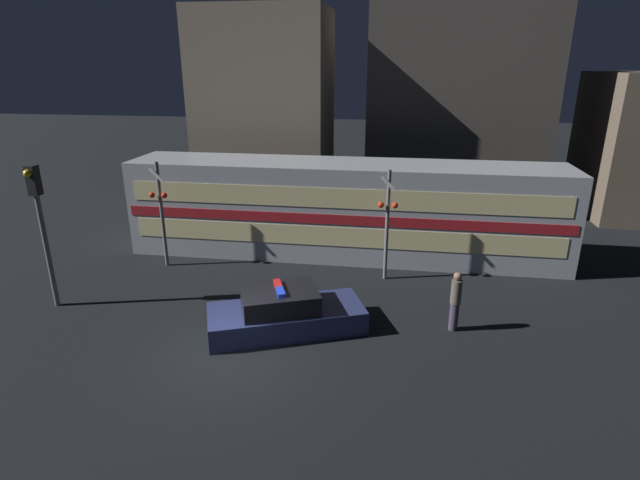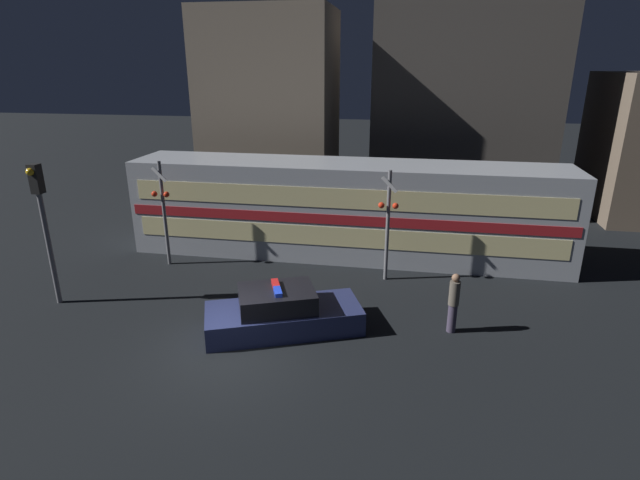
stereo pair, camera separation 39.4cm
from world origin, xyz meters
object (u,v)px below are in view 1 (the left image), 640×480
object	(u,v)px
train	(345,209)
traffic_light_corner	(40,217)
crossing_signal_near	(387,221)
pedestrian	(455,301)
police_car	(284,314)

from	to	relation	value
train	traffic_light_corner	size ratio (longest dim) A/B	3.75
crossing_signal_near	traffic_light_corner	size ratio (longest dim) A/B	0.88
pedestrian	crossing_signal_near	distance (m)	4.21
police_car	pedestrian	bearing A→B (deg)	-13.03
train	crossing_signal_near	size ratio (longest dim) A/B	4.27
police_car	traffic_light_corner	bearing A→B (deg)	155.04
police_car	pedestrian	distance (m)	4.99
police_car	traffic_light_corner	distance (m)	8.07
train	traffic_light_corner	bearing A→B (deg)	-144.75
train	pedestrian	distance (m)	7.02
police_car	traffic_light_corner	xyz separation A→B (m)	(-7.67, 0.40, 2.46)
pedestrian	crossing_signal_near	bearing A→B (deg)	121.89
traffic_light_corner	pedestrian	bearing A→B (deg)	1.73
train	pedestrian	xyz separation A→B (m)	(3.88, -5.77, -0.95)
train	police_car	size ratio (longest dim) A/B	3.55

